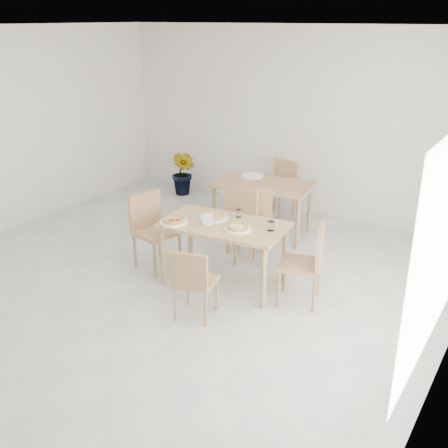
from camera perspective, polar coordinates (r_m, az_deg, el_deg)
The scene contains 21 objects.
main_table at distance 5.85m, azimuth -0.00°, elevation -0.80°, with size 1.46×0.94×0.75m.
chair_south at distance 5.26m, azimuth -3.35°, elevation -6.05°, with size 0.46×0.46×0.78m.
chair_north at distance 6.59m, azimuth 3.23°, elevation 0.53°, with size 0.59×0.59×0.90m.
chair_west at distance 6.41m, azimuth -7.86°, elevation -0.15°, with size 0.54×0.54×0.92m.
chair_east at distance 5.59m, azimuth 9.15°, elevation -3.88°, with size 0.54×0.54×0.88m.
plate_margherita at distance 5.97m, azimuth -1.09°, elevation 0.73°, with size 0.33×0.33×0.02m, color white.
plate_mushroom at distance 5.65m, azimuth 1.51°, elevation -0.54°, with size 0.29×0.29×0.02m, color white.
plate_pepperoni at distance 5.87m, azimuth -5.50°, elevation 0.24°, with size 0.32×0.32×0.02m, color white.
pizza_margherita at distance 5.97m, azimuth -1.09°, elevation 0.93°, with size 0.28×0.28×0.03m.
pizza_mushroom at distance 5.64m, azimuth 1.51°, elevation -0.33°, with size 0.28×0.28×0.03m.
pizza_pepperoni at distance 5.86m, azimuth -5.51°, elevation 0.45°, with size 0.29×0.29×0.03m.
tumbler_a at distance 5.64m, azimuth 5.13°, elevation -0.21°, with size 0.08×0.08×0.10m, color white.
tumbler_b at distance 6.00m, azimuth 1.60°, elevation 1.18°, with size 0.07×0.07×0.09m, color white.
napkin_holder at distance 5.74m, azimuth -1.80°, elevation 0.40°, with size 0.13×0.09×0.13m.
fork_a at distance 5.77m, azimuth 4.40°, elevation -0.17°, with size 0.02×0.20×0.01m, color silver.
fork_b at distance 5.44m, azimuth 3.74°, elevation -1.56°, with size 0.02×0.19×0.01m, color silver.
second_table at distance 7.31m, azimuth 4.24°, elevation 3.78°, with size 1.46×0.99×0.75m.
chair_back_s at distance 6.67m, azimuth 2.37°, elevation 0.97°, with size 0.47×0.47×0.93m.
chair_back_n at distance 8.06m, azimuth 6.21°, elevation 4.26°, with size 0.49×0.49×0.86m.
plate_empty at distance 7.58m, azimuth 3.11°, elevation 5.28°, with size 0.32×0.32×0.02m, color white.
potted_plant at distance 9.05m, azimuth -4.42°, elevation 5.58°, with size 0.43×0.35×0.79m, color #23611D.
Camera 1 is at (3.49, -3.82, 2.90)m, focal length 42.00 mm.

